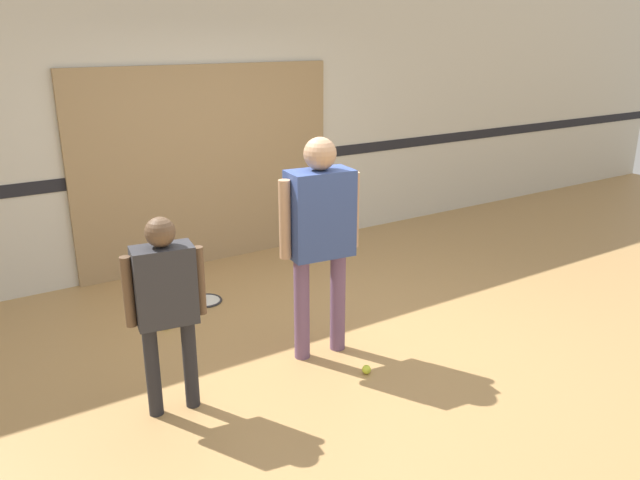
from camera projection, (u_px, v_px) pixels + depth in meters
The scene contains 9 objects.
ground_plane at pixel (326, 344), 5.00m from camera, with size 16.00×16.00×0.00m, color #A87F4C.
wall_back at pixel (200, 112), 6.36m from camera, with size 16.00×0.07×3.20m.
wall_panel at pixel (209, 167), 6.51m from camera, with size 2.83×0.05×2.07m.
person_instructor at pixel (320, 225), 4.53m from camera, with size 0.64×0.31×1.68m.
person_student_left at pixel (166, 295), 3.87m from camera, with size 0.50×0.26×1.33m.
racket_spare_on_floor at pixel (203, 301), 5.76m from camera, with size 0.57×0.34×0.03m.
tennis_ball_near_instructor at pixel (366, 369), 4.55m from camera, with size 0.07×0.07×0.07m, color #CCE038.
tennis_ball_by_spare_racket at pixel (173, 299), 5.75m from camera, with size 0.07×0.07×0.07m, color #CCE038.
tennis_ball_stray_left at pixel (166, 326), 5.23m from camera, with size 0.07×0.07×0.07m, color #CCE038.
Camera 1 is at (-2.47, -3.72, 2.38)m, focal length 35.00 mm.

